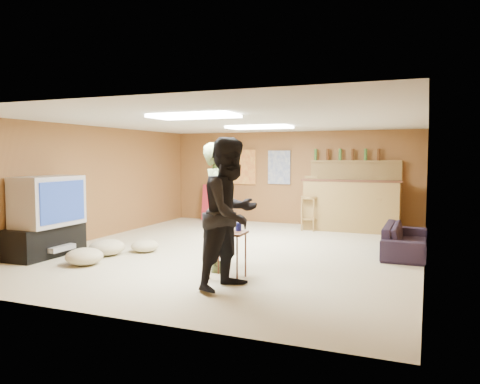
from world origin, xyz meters
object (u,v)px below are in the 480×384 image
at_px(sofa, 405,239).
at_px(tray_table, 227,255).
at_px(bar_counter, 352,206).
at_px(person_olive, 218,207).
at_px(tv_body, 48,201).
at_px(person_black, 231,214).

distance_m(sofa, tray_table, 3.27).
xyz_separation_m(sofa, tray_table, (-2.13, -2.48, 0.06)).
bearing_deg(bar_counter, person_olive, -106.28).
bearing_deg(tv_body, person_black, -9.67).
bearing_deg(sofa, person_black, 147.01).
bearing_deg(bar_counter, tray_table, -101.42).
distance_m(person_black, sofa, 3.53).
bearing_deg(person_black, tray_table, 46.23).
xyz_separation_m(bar_counter, tray_table, (-0.93, -4.61, -0.24)).
xyz_separation_m(tv_body, tray_table, (3.22, -0.16, -0.59)).
xyz_separation_m(person_olive, person_black, (0.54, -0.81, 0.02)).
distance_m(tv_body, person_olive, 2.92).
height_order(bar_counter, sofa, bar_counter).
relative_size(tv_body, person_black, 0.59).
relative_size(person_black, tray_table, 2.97).
distance_m(person_olive, sofa, 3.28).
relative_size(bar_counter, person_black, 1.08).
distance_m(tv_body, tray_table, 3.28).
bearing_deg(tray_table, person_black, -61.33).
bearing_deg(person_black, bar_counter, 9.66).
bearing_deg(person_olive, bar_counter, -39.45).
height_order(tv_body, sofa, tv_body).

